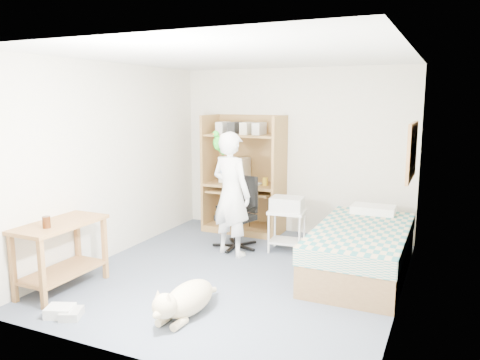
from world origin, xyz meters
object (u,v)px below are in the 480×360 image
Objects in this scene: printer_cart at (287,224)px; office_chair at (238,223)px; person at (231,194)px; bed at (361,250)px; side_desk at (61,246)px; computer_hutch at (245,179)px; dog at (186,299)px.

office_chair is at bearing -175.57° from printer_cart.
bed is at bearing -163.88° from person.
person reaches higher than bed.
bed is at bearing -27.08° from printer_cart.
person is (-1.70, 0.00, 0.53)m from bed.
person is 0.88m from printer_cart.
bed is 3.39m from side_desk.
computer_hutch is at bearing 150.71° from bed.
bed is 1.76m from office_chair.
computer_hutch is 1.10× the size of person.
person is (0.30, -1.12, -0.00)m from computer_hutch.
side_desk is (-0.85, -2.94, -0.33)m from computer_hutch.
computer_hutch is at bearing 137.61° from printer_cart.
dog is (1.54, 0.01, -0.33)m from side_desk.
dog is 2.25m from printer_cart.
person reaches higher than office_chair.
computer_hutch is 0.89× the size of bed.
printer_cart is (-1.07, 0.42, 0.09)m from bed.
printer_cart reaches higher than dog.
printer_cart is (0.67, 0.12, 0.03)m from office_chair.
dog is at bearing 118.34° from person.
dog is (0.39, -1.81, -0.65)m from person.
computer_hutch is at bearing 124.26° from office_chair.
office_chair is (1.11, 2.12, -0.14)m from side_desk.
dog is at bearing 0.33° from side_desk.
person reaches higher than side_desk.
computer_hutch reaches higher than dog.
bed is 3.55× the size of printer_cart.
bed reaches higher than dog.
side_desk reaches higher than bed.
computer_hutch is 0.98m from office_chair.
side_desk is at bearing -101.46° from office_chair.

